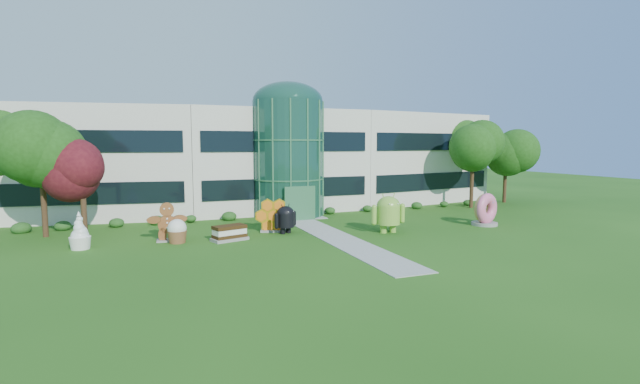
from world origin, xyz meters
name	(u,v)px	position (x,y,z in m)	size (l,w,h in m)	color
ground	(346,242)	(0.00, 0.00, 0.00)	(140.00, 140.00, 0.00)	#215114
building	(270,160)	(0.00, 18.00, 4.65)	(46.00, 15.00, 9.30)	beige
atrium	(288,159)	(0.00, 12.00, 4.90)	(6.00, 6.00, 9.80)	#194738
walkway	(334,236)	(0.00, 2.00, 0.02)	(2.40, 20.00, 0.04)	#9E9E93
tree_red	(83,193)	(-15.50, 7.50, 3.00)	(4.00, 4.00, 6.00)	#3F0C14
trees_backdrop	(285,167)	(0.00, 13.00, 4.20)	(52.00, 8.00, 8.40)	#1C4511
android_green	(388,211)	(4.08, 1.87, 1.52)	(2.68, 1.79, 3.04)	#81BA3B
android_black	(285,217)	(-2.69, 4.24, 1.13)	(1.99, 1.33, 2.26)	black
donut	(485,209)	(12.45, 1.74, 1.25)	(2.41, 1.16, 2.50)	#D85285
gingerbread	(167,222)	(-10.48, 4.62, 1.26)	(2.72, 1.05, 2.51)	brown
ice_cream_sandwich	(230,233)	(-6.76, 3.29, 0.50)	(2.26, 1.13, 1.01)	#321B0B
honeycomb	(273,217)	(-3.30, 5.15, 1.06)	(2.69, 0.96, 2.11)	orange
froyo	(80,231)	(-15.44, 4.12, 1.11)	(1.30, 1.30, 2.23)	white
cupcake	(177,231)	(-9.96, 3.80, 0.76)	(1.27, 1.27, 1.52)	white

